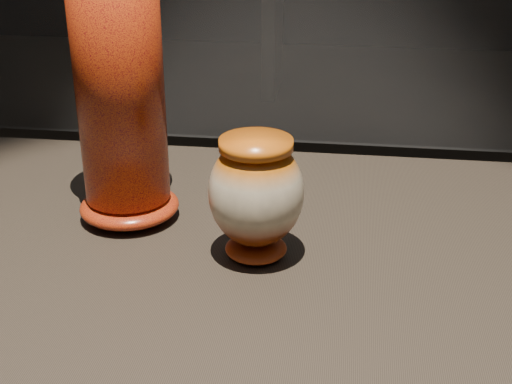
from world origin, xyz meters
The scene contains 2 objects.
main_vase centered at (-0.07, 0.05, 0.98)m, with size 0.13×0.13×0.15m.
tall_vase centered at (-0.25, 0.13, 1.10)m, with size 0.15×0.15×0.42m.
Camera 1 is at (0.04, -0.70, 1.34)m, focal length 50.00 mm.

